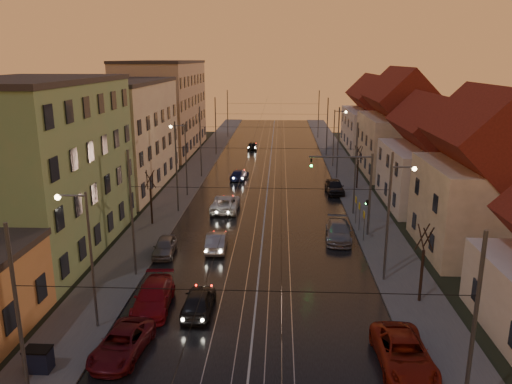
# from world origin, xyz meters

# --- Properties ---
(ground) EXTENTS (160.00, 160.00, 0.00)m
(ground) POSITION_xyz_m (0.00, 0.00, 0.00)
(ground) COLOR black
(ground) RESTS_ON ground
(road) EXTENTS (16.00, 120.00, 0.04)m
(road) POSITION_xyz_m (0.00, 40.00, 0.02)
(road) COLOR black
(road) RESTS_ON ground
(sidewalk_left) EXTENTS (4.00, 120.00, 0.15)m
(sidewalk_left) POSITION_xyz_m (-10.00, 40.00, 0.07)
(sidewalk_left) COLOR #4C4C4C
(sidewalk_left) RESTS_ON ground
(sidewalk_right) EXTENTS (4.00, 120.00, 0.15)m
(sidewalk_right) POSITION_xyz_m (10.00, 40.00, 0.07)
(sidewalk_right) COLOR #4C4C4C
(sidewalk_right) RESTS_ON ground
(tram_rail_0) EXTENTS (0.06, 120.00, 0.03)m
(tram_rail_0) POSITION_xyz_m (-2.20, 40.00, 0.06)
(tram_rail_0) COLOR gray
(tram_rail_0) RESTS_ON road
(tram_rail_1) EXTENTS (0.06, 120.00, 0.03)m
(tram_rail_1) POSITION_xyz_m (-0.77, 40.00, 0.06)
(tram_rail_1) COLOR gray
(tram_rail_1) RESTS_ON road
(tram_rail_2) EXTENTS (0.06, 120.00, 0.03)m
(tram_rail_2) POSITION_xyz_m (0.77, 40.00, 0.06)
(tram_rail_2) COLOR gray
(tram_rail_2) RESTS_ON road
(tram_rail_3) EXTENTS (0.06, 120.00, 0.03)m
(tram_rail_3) POSITION_xyz_m (2.20, 40.00, 0.06)
(tram_rail_3) COLOR gray
(tram_rail_3) RESTS_ON road
(apartment_left_1) EXTENTS (10.00, 18.00, 13.00)m
(apartment_left_1) POSITION_xyz_m (-17.50, 14.00, 6.50)
(apartment_left_1) COLOR #608F5B
(apartment_left_1) RESTS_ON ground
(apartment_left_2) EXTENTS (10.00, 20.00, 12.00)m
(apartment_left_2) POSITION_xyz_m (-17.50, 34.00, 6.00)
(apartment_left_2) COLOR #B6A68D
(apartment_left_2) RESTS_ON ground
(apartment_left_3) EXTENTS (10.00, 24.00, 14.00)m
(apartment_left_3) POSITION_xyz_m (-17.50, 58.00, 7.00)
(apartment_left_3) COLOR tan
(apartment_left_3) RESTS_ON ground
(house_right_1) EXTENTS (8.67, 10.20, 10.80)m
(house_right_1) POSITION_xyz_m (17.00, 15.00, 5.45)
(house_right_1) COLOR #B3A889
(house_right_1) RESTS_ON ground
(house_right_2) EXTENTS (9.18, 12.24, 9.20)m
(house_right_2) POSITION_xyz_m (17.00, 28.00, 4.64)
(house_right_2) COLOR beige
(house_right_2) RESTS_ON ground
(house_right_3) EXTENTS (9.18, 14.28, 11.50)m
(house_right_3) POSITION_xyz_m (17.00, 43.00, 5.80)
(house_right_3) COLOR #B3A889
(house_right_3) RESTS_ON ground
(house_right_4) EXTENTS (9.18, 16.32, 10.00)m
(house_right_4) POSITION_xyz_m (17.00, 61.00, 5.05)
(house_right_4) COLOR beige
(house_right_4) RESTS_ON ground
(catenary_pole_l_0) EXTENTS (0.16, 0.16, 9.00)m
(catenary_pole_l_0) POSITION_xyz_m (-8.60, -6.00, 4.50)
(catenary_pole_l_0) COLOR #595B60
(catenary_pole_l_0) RESTS_ON ground
(catenary_pole_r_0) EXTENTS (0.16, 0.16, 9.00)m
(catenary_pole_r_0) POSITION_xyz_m (8.60, -6.00, 4.50)
(catenary_pole_r_0) COLOR #595B60
(catenary_pole_r_0) RESTS_ON ground
(catenary_pole_l_1) EXTENTS (0.16, 0.16, 9.00)m
(catenary_pole_l_1) POSITION_xyz_m (-8.60, 9.00, 4.50)
(catenary_pole_l_1) COLOR #595B60
(catenary_pole_l_1) RESTS_ON ground
(catenary_pole_r_1) EXTENTS (0.16, 0.16, 9.00)m
(catenary_pole_r_1) POSITION_xyz_m (8.60, 9.00, 4.50)
(catenary_pole_r_1) COLOR #595B60
(catenary_pole_r_1) RESTS_ON ground
(catenary_pole_l_2) EXTENTS (0.16, 0.16, 9.00)m
(catenary_pole_l_2) POSITION_xyz_m (-8.60, 24.00, 4.50)
(catenary_pole_l_2) COLOR #595B60
(catenary_pole_l_2) RESTS_ON ground
(catenary_pole_r_2) EXTENTS (0.16, 0.16, 9.00)m
(catenary_pole_r_2) POSITION_xyz_m (8.60, 24.00, 4.50)
(catenary_pole_r_2) COLOR #595B60
(catenary_pole_r_2) RESTS_ON ground
(catenary_pole_l_3) EXTENTS (0.16, 0.16, 9.00)m
(catenary_pole_l_3) POSITION_xyz_m (-8.60, 39.00, 4.50)
(catenary_pole_l_3) COLOR #595B60
(catenary_pole_l_3) RESTS_ON ground
(catenary_pole_r_3) EXTENTS (0.16, 0.16, 9.00)m
(catenary_pole_r_3) POSITION_xyz_m (8.60, 39.00, 4.50)
(catenary_pole_r_3) COLOR #595B60
(catenary_pole_r_3) RESTS_ON ground
(catenary_pole_l_4) EXTENTS (0.16, 0.16, 9.00)m
(catenary_pole_l_4) POSITION_xyz_m (-8.60, 54.00, 4.50)
(catenary_pole_l_4) COLOR #595B60
(catenary_pole_l_4) RESTS_ON ground
(catenary_pole_r_4) EXTENTS (0.16, 0.16, 9.00)m
(catenary_pole_r_4) POSITION_xyz_m (8.60, 54.00, 4.50)
(catenary_pole_r_4) COLOR #595B60
(catenary_pole_r_4) RESTS_ON ground
(catenary_pole_l_5) EXTENTS (0.16, 0.16, 9.00)m
(catenary_pole_l_5) POSITION_xyz_m (-8.60, 72.00, 4.50)
(catenary_pole_l_5) COLOR #595B60
(catenary_pole_l_5) RESTS_ON ground
(catenary_pole_r_5) EXTENTS (0.16, 0.16, 9.00)m
(catenary_pole_r_5) POSITION_xyz_m (8.60, 72.00, 4.50)
(catenary_pole_r_5) COLOR #595B60
(catenary_pole_r_5) RESTS_ON ground
(street_lamp_0) EXTENTS (1.75, 0.32, 8.00)m
(street_lamp_0) POSITION_xyz_m (-9.10, 2.00, 4.89)
(street_lamp_0) COLOR #595B60
(street_lamp_0) RESTS_ON ground
(street_lamp_1) EXTENTS (1.75, 0.32, 8.00)m
(street_lamp_1) POSITION_xyz_m (9.10, 10.00, 4.89)
(street_lamp_1) COLOR #595B60
(street_lamp_1) RESTS_ON ground
(street_lamp_2) EXTENTS (1.75, 0.32, 8.00)m
(street_lamp_2) POSITION_xyz_m (-9.10, 30.00, 4.89)
(street_lamp_2) COLOR #595B60
(street_lamp_2) RESTS_ON ground
(street_lamp_3) EXTENTS (1.75, 0.32, 8.00)m
(street_lamp_3) POSITION_xyz_m (9.10, 46.00, 4.89)
(street_lamp_3) COLOR #595B60
(street_lamp_3) RESTS_ON ground
(traffic_light_mast) EXTENTS (5.30, 0.32, 7.20)m
(traffic_light_mast) POSITION_xyz_m (7.99, 18.00, 4.60)
(traffic_light_mast) COLOR #595B60
(traffic_light_mast) RESTS_ON ground
(bare_tree_0) EXTENTS (1.09, 1.09, 5.11)m
(bare_tree_0) POSITION_xyz_m (-10.20, 20.00, 2.49)
(bare_tree_0) COLOR black
(bare_tree_0) RESTS_ON ground
(bare_tree_1) EXTENTS (1.09, 1.09, 5.11)m
(bare_tree_1) POSITION_xyz_m (10.20, 6.00, 2.49)
(bare_tree_1) COLOR black
(bare_tree_1) RESTS_ON ground
(bare_tree_2) EXTENTS (1.09, 1.09, 5.11)m
(bare_tree_2) POSITION_xyz_m (10.40, 34.00, 2.49)
(bare_tree_2) COLOR black
(bare_tree_2) RESTS_ON ground
(driving_car_0) EXTENTS (1.76, 4.35, 1.48)m
(driving_car_0) POSITION_xyz_m (-3.37, 4.11, 0.74)
(driving_car_0) COLOR black
(driving_car_0) RESTS_ON ground
(driving_car_1) EXTENTS (1.70, 4.41, 1.43)m
(driving_car_1) POSITION_xyz_m (-3.56, 14.28, 0.72)
(driving_car_1) COLOR gray
(driving_car_1) RESTS_ON ground
(driving_car_2) EXTENTS (2.64, 5.64, 1.56)m
(driving_car_2) POSITION_xyz_m (-3.98, 24.79, 0.78)
(driving_car_2) COLOR silver
(driving_car_2) RESTS_ON ground
(driving_car_3) EXTENTS (2.35, 4.59, 1.27)m
(driving_car_3) POSITION_xyz_m (-3.67, 38.09, 0.64)
(driving_car_3) COLOR #1A214F
(driving_car_3) RESTS_ON ground
(driving_car_4) EXTENTS (1.56, 3.87, 1.32)m
(driving_car_4) POSITION_xyz_m (-3.18, 59.32, 0.66)
(driving_car_4) COLOR black
(driving_car_4) RESTS_ON ground
(parked_left_1) EXTENTS (2.68, 4.96, 1.32)m
(parked_left_1) POSITION_xyz_m (-6.59, -0.52, 0.66)
(parked_left_1) COLOR #590F16
(parked_left_1) RESTS_ON ground
(parked_left_2) EXTENTS (2.41, 5.32, 1.51)m
(parked_left_2) POSITION_xyz_m (-6.20, 4.51, 0.76)
(parked_left_2) COLOR maroon
(parked_left_2) RESTS_ON ground
(parked_left_3) EXTENTS (1.80, 4.00, 1.33)m
(parked_left_3) POSITION_xyz_m (-7.45, 13.05, 0.67)
(parked_left_3) COLOR gray
(parked_left_3) RESTS_ON ground
(parked_right_0) EXTENTS (2.60, 5.47, 1.51)m
(parked_right_0) POSITION_xyz_m (7.58, -0.85, 0.75)
(parked_right_0) COLOR maroon
(parked_right_0) RESTS_ON ground
(parked_right_1) EXTENTS (2.49, 5.31, 1.50)m
(parked_right_1) POSITION_xyz_m (6.38, 16.98, 0.75)
(parked_right_1) COLOR gray
(parked_right_1) RESTS_ON ground
(parked_right_2) EXTENTS (2.03, 4.72, 1.59)m
(parked_right_2) POSITION_xyz_m (7.60, 31.91, 0.79)
(parked_right_2) COLOR black
(parked_right_2) RESTS_ON ground
(dumpster) EXTENTS (1.20, 0.81, 1.10)m
(dumpster) POSITION_xyz_m (-10.14, -2.19, 0.70)
(dumpster) COLOR black
(dumpster) RESTS_ON sidewalk_left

